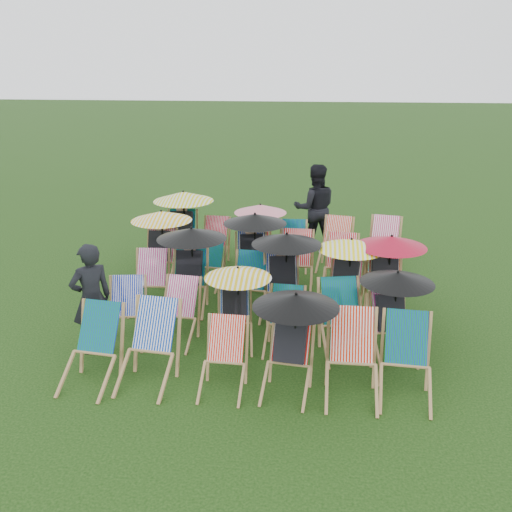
# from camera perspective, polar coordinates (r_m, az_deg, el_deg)

# --- Properties ---
(ground) EXTENTS (100.00, 100.00, 0.00)m
(ground) POSITION_cam_1_polar(r_m,az_deg,el_deg) (9.38, 0.93, -5.89)
(ground) COLOR black
(ground) RESTS_ON ground
(deckchair_0) EXTENTS (0.74, 0.96, 0.97)m
(deckchair_0) POSITION_cam_1_polar(r_m,az_deg,el_deg) (7.61, -16.22, -8.91)
(deckchair_0) COLOR #A47D4C
(deckchair_0) RESTS_ON ground
(deckchair_1) EXTENTS (0.77, 1.00, 1.01)m
(deckchair_1) POSITION_cam_1_polar(r_m,az_deg,el_deg) (7.44, -10.77, -8.92)
(deckchair_1) COLOR #A47D4C
(deckchair_1) RESTS_ON ground
(deckchair_2) EXTENTS (0.60, 0.82, 0.86)m
(deckchair_2) POSITION_cam_1_polar(r_m,az_deg,el_deg) (7.21, -3.29, -10.23)
(deckchair_2) COLOR #A47D4C
(deckchair_2) RESTS_ON ground
(deckchair_3) EXTENTS (1.07, 1.13, 1.27)m
(deckchair_3) POSITION_cam_1_polar(r_m,az_deg,el_deg) (7.10, 3.45, -8.57)
(deckchair_3) COLOR #A47D4C
(deckchair_3) RESTS_ON ground
(deckchair_4) EXTENTS (0.68, 0.94, 1.01)m
(deckchair_4) POSITION_cam_1_polar(r_m,az_deg,el_deg) (7.14, 9.60, -10.12)
(deckchair_4) COLOR #A47D4C
(deckchair_4) RESTS_ON ground
(deckchair_5) EXTENTS (0.72, 0.95, 0.98)m
(deckchair_5) POSITION_cam_1_polar(r_m,az_deg,el_deg) (7.26, 14.82, -10.14)
(deckchair_5) COLOR #A47D4C
(deckchair_5) RESTS_ON ground
(deckchair_6) EXTENTS (0.71, 0.90, 0.89)m
(deckchair_6) POSITION_cam_1_polar(r_m,az_deg,el_deg) (8.59, -12.91, -5.58)
(deckchair_6) COLOR #A47D4C
(deckchair_6) RESTS_ON ground
(deckchair_7) EXTENTS (0.67, 0.88, 0.89)m
(deckchair_7) POSITION_cam_1_polar(r_m,az_deg,el_deg) (8.45, -7.96, -5.67)
(deckchair_7) COLOR #A47D4C
(deckchair_7) RESTS_ON ground
(deckchair_8) EXTENTS (0.97, 1.04, 1.15)m
(deckchair_8) POSITION_cam_1_polar(r_m,az_deg,el_deg) (8.23, -2.05, -4.95)
(deckchair_8) COLOR #A47D4C
(deckchair_8) RESTS_ON ground
(deckchair_9) EXTENTS (0.62, 0.82, 0.85)m
(deckchair_9) POSITION_cam_1_polar(r_m,az_deg,el_deg) (8.17, 2.86, -6.58)
(deckchair_9) COLOR #A47D4C
(deckchair_9) RESTS_ON ground
(deckchair_10) EXTENTS (0.83, 1.02, 0.99)m
(deckchair_10) POSITION_cam_1_polar(r_m,az_deg,el_deg) (8.11, 8.78, -6.43)
(deckchair_10) COLOR #A47D4C
(deckchair_10) RESTS_ON ground
(deckchair_11) EXTENTS (1.02, 1.11, 1.21)m
(deckchair_11) POSITION_cam_1_polar(r_m,az_deg,el_deg) (8.14, 13.63, -5.58)
(deckchair_11) COLOR #A47D4C
(deckchair_11) RESTS_ON ground
(deckchair_12) EXTENTS (0.67, 0.89, 0.93)m
(deckchair_12) POSITION_cam_1_polar(r_m,az_deg,el_deg) (9.59, -10.64, -2.62)
(deckchair_12) COLOR #A47D4C
(deckchair_12) RESTS_ON ground
(deckchair_13) EXTENTS (1.15, 1.20, 1.36)m
(deckchair_13) POSITION_cam_1_polar(r_m,az_deg,el_deg) (9.44, -6.72, -1.14)
(deckchair_13) COLOR #A47D4C
(deckchair_13) RESTS_ON ground
(deckchair_14) EXTENTS (0.71, 0.93, 0.95)m
(deckchair_14) POSITION_cam_1_polar(r_m,az_deg,el_deg) (9.27, -0.82, -3.00)
(deckchair_14) COLOR #A47D4C
(deckchair_14) RESTS_ON ground
(deckchair_15) EXTENTS (1.13, 1.22, 1.34)m
(deckchair_15) POSITION_cam_1_polar(r_m,az_deg,el_deg) (9.17, 2.81, -1.73)
(deckchair_15) COLOR #A47D4C
(deckchair_15) RESTS_ON ground
(deckchair_16) EXTENTS (1.07, 1.14, 1.27)m
(deckchair_16) POSITION_cam_1_polar(r_m,az_deg,el_deg) (9.21, 8.99, -2.06)
(deckchair_16) COLOR #A47D4C
(deckchair_16) RESTS_ON ground
(deckchair_17) EXTENTS (1.12, 1.16, 1.33)m
(deckchair_17) POSITION_cam_1_polar(r_m,az_deg,el_deg) (9.29, 12.92, -1.94)
(deckchair_17) COLOR #A47D4C
(deckchair_17) RESTS_ON ground
(deckchair_18) EXTENTS (1.12, 1.16, 1.33)m
(deckchair_18) POSITION_cam_1_polar(r_m,az_deg,el_deg) (10.68, -9.65, 1.05)
(deckchair_18) COLOR #A47D4C
(deckchair_18) RESTS_ON ground
(deckchair_19) EXTENTS (0.64, 0.82, 0.83)m
(deckchair_19) POSITION_cam_1_polar(r_m,az_deg,el_deg) (10.46, -4.83, -0.81)
(deckchair_19) COLOR #A47D4C
(deckchair_19) RESTS_ON ground
(deckchair_20) EXTENTS (1.14, 1.23, 1.35)m
(deckchair_20) POSITION_cam_1_polar(r_m,az_deg,el_deg) (10.27, -0.33, 0.65)
(deckchair_20) COLOR #A47D4C
(deckchair_20) RESTS_ON ground
(deckchair_21) EXTENTS (0.68, 0.94, 1.00)m
(deckchair_21) POSITION_cam_1_polar(r_m,az_deg,el_deg) (10.28, 3.97, -0.62)
(deckchair_21) COLOR #A47D4C
(deckchair_21) RESTS_ON ground
(deckchair_22) EXTENTS (0.73, 0.94, 0.96)m
(deckchair_22) POSITION_cam_1_polar(r_m,az_deg,el_deg) (10.32, 8.45, -0.84)
(deckchair_22) COLOR #A47D4C
(deckchair_22) RESTS_ON ground
(deckchair_23) EXTENTS (0.75, 0.93, 0.91)m
(deckchair_23) POSITION_cam_1_polar(r_m,az_deg,el_deg) (10.28, 12.39, -1.32)
(deckchair_23) COLOR #A47D4C
(deckchair_23) RESTS_ON ground
(deckchair_24) EXTENTS (1.21, 1.29, 1.44)m
(deckchair_24) POSITION_cam_1_polar(r_m,az_deg,el_deg) (11.68, -7.46, 3.02)
(deckchair_24) COLOR #A47D4C
(deckchair_24) RESTS_ON ground
(deckchair_25) EXTENTS (0.65, 0.86, 0.90)m
(deckchair_25) POSITION_cam_1_polar(r_m,az_deg,el_deg) (11.59, -4.27, 1.39)
(deckchair_25) COLOR #A47D4C
(deckchair_25) RESTS_ON ground
(deckchair_26) EXTENTS (1.04, 1.09, 1.24)m
(deckchair_26) POSITION_cam_1_polar(r_m,az_deg,el_deg) (11.38, 0.20, 2.19)
(deckchair_26) COLOR #A47D4C
(deckchair_26) RESTS_ON ground
(deckchair_27) EXTENTS (0.61, 0.84, 0.89)m
(deckchair_27) POSITION_cam_1_polar(r_m,az_deg,el_deg) (11.35, 3.73, 1.01)
(deckchair_27) COLOR #A47D4C
(deckchair_27) RESTS_ON ground
(deckchair_28) EXTENTS (0.80, 1.00, 0.97)m
(deckchair_28) POSITION_cam_1_polar(r_m,az_deg,el_deg) (11.40, 7.92, 1.15)
(deckchair_28) COLOR #A47D4C
(deckchair_28) RESTS_ON ground
(deckchair_29) EXTENTS (0.82, 1.02, 0.99)m
(deckchair_29) POSITION_cam_1_polar(r_m,az_deg,el_deg) (11.49, 12.63, 1.07)
(deckchair_29) COLOR #A47D4C
(deckchair_29) RESTS_ON ground
(person_left) EXTENTS (0.70, 0.67, 1.61)m
(person_left) POSITION_cam_1_polar(r_m,az_deg,el_deg) (8.28, -16.13, -4.12)
(person_left) COLOR black
(person_left) RESTS_ON ground
(person_rear) EXTENTS (1.02, 0.85, 1.89)m
(person_rear) POSITION_cam_1_polar(r_m,az_deg,el_deg) (12.27, 5.91, 4.77)
(person_rear) COLOR black
(person_rear) RESTS_ON ground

